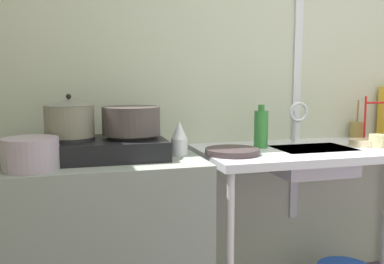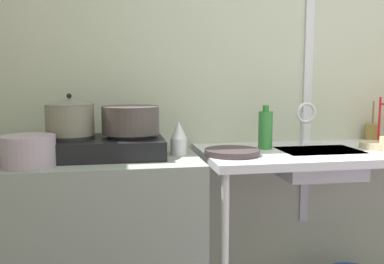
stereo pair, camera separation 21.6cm
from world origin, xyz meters
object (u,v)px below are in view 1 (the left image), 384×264
Objects in this scene: pot_on_left_burner at (69,118)px; percolator at (179,139)px; cup_by_rack at (376,141)px; small_bowl_on_drainboard at (363,143)px; frying_pan at (232,151)px; pot_beside_stove at (31,154)px; bottle_by_sink at (261,129)px; pot_on_right_burner at (131,121)px; utensil_jar at (357,130)px; faucet at (297,116)px; stove at (102,148)px; sink_basin at (313,161)px.

pot_on_left_burner is 1.37× the size of percolator.
cup_by_rack is 0.54× the size of small_bowl_on_drainboard.
pot_on_left_burner is 0.84× the size of frying_pan.
bottle_by_sink reaches higher than pot_beside_stove.
small_bowl_on_drainboard is at bearing -1.08° from pot_on_right_burner.
pot_on_right_burner is 1.02× the size of frying_pan.
pot_on_right_burner is 1.48m from utensil_jar.
frying_pan is (0.49, -0.07, -0.16)m from pot_on_right_burner.
faucet reaches higher than pot_on_right_burner.
pot_on_left_burner is at bearing 174.62° from frying_pan.
percolator is 0.72× the size of bottle_by_sink.
pot_on_left_burner is (-0.14, 0.00, 0.15)m from stove.
faucet reaches higher than bottle_by_sink.
pot_on_right_burner is 0.66× the size of sink_basin.
utensil_jar reaches higher than bottle_by_sink.
faucet is at bearing 11.45° from percolator.
pot_on_right_burner is at bearing 176.21° from cup_by_rack.
pot_on_right_burner reaches higher than percolator.
pot_on_right_burner reaches higher than cup_by_rack.
utensil_jar is at bearing 10.06° from pot_on_right_burner.
frying_pan is at bearing -145.91° from bottle_by_sink.
pot_on_right_burner is at bearing -172.44° from faucet.
stove is at bearing 180.00° from pot_on_right_burner.
stove is 1.61m from utensil_jar.
percolator is at bearing -168.55° from faucet.
stove is 1.42m from small_bowl_on_drainboard.
faucet is 1.02× the size of utensil_jar.
bottle_by_sink reaches higher than stove.
bottle_by_sink is (0.85, 0.08, 0.05)m from stove.
pot_on_left_burner is 1.00m from bottle_by_sink.
pot_on_right_burner is 3.41× the size of cup_by_rack.
bottle_by_sink is (0.99, 0.08, -0.09)m from pot_on_left_burner.
pot_on_left_burner reaches higher than faucet.
stove is 2.17× the size of frying_pan.
sink_basin is at bearing -0.57° from pot_on_right_burner.
faucet is (1.24, 0.13, -0.03)m from pot_on_left_burner.
utensil_jar is at bearing 29.53° from sink_basin.
pot_on_left_burner reaches higher than cup_by_rack.
frying_pan is at bearing 178.98° from cup_by_rack.
pot_on_right_burner is at bearing 0.00° from pot_on_left_burner.
pot_beside_stove is 1.44m from sink_basin.
pot_beside_stove is at bearing -131.77° from pot_on_left_burner.
bottle_by_sink is at bearing 5.27° from stove.
frying_pan is 3.36× the size of cup_by_rack.
pot_beside_stove is 1.76m from cup_by_rack.
sink_basin is 0.50m from frying_pan.
stove is 1.13m from sink_basin.
pot_beside_stove is at bearing -167.68° from faucet.
percolator is at bearing -4.91° from pot_on_right_burner.
pot_on_right_burner reaches higher than bottle_by_sink.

